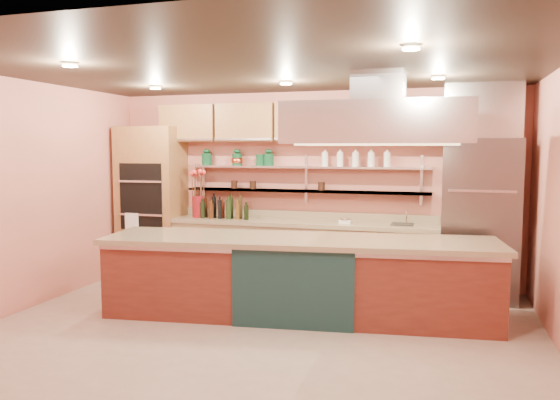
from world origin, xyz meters
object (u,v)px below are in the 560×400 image
(island, at_px, (298,277))
(green_canister, at_px, (260,160))
(kitchen_scale, at_px, (345,220))
(flower_vase, at_px, (198,207))
(copper_kettle, at_px, (237,161))
(refrigerator, at_px, (479,219))

(island, bearing_deg, green_canister, 114.94)
(kitchen_scale, bearing_deg, flower_vase, -161.27)
(flower_vase, relative_size, copper_kettle, 2.01)
(island, height_order, green_canister, green_canister)
(flower_vase, xyz_separation_m, copper_kettle, (0.55, 0.22, 0.69))
(refrigerator, relative_size, copper_kettle, 12.99)
(kitchen_scale, xyz_separation_m, copper_kettle, (-1.69, 0.22, 0.80))
(island, bearing_deg, flower_vase, 136.96)
(kitchen_scale, distance_m, green_canister, 1.57)
(island, height_order, kitchen_scale, kitchen_scale)
(flower_vase, bearing_deg, green_canister, 13.45)
(refrigerator, distance_m, copper_kettle, 3.54)
(flower_vase, height_order, copper_kettle, copper_kettle)
(island, relative_size, kitchen_scale, 27.17)
(copper_kettle, bearing_deg, island, -49.73)
(flower_vase, relative_size, green_canister, 1.95)
(refrigerator, relative_size, island, 0.47)
(kitchen_scale, relative_size, copper_kettle, 1.02)
(green_canister, bearing_deg, refrigerator, -4.27)
(refrigerator, relative_size, green_canister, 12.59)
(flower_vase, bearing_deg, kitchen_scale, 0.00)
(green_canister, bearing_deg, flower_vase, -166.55)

